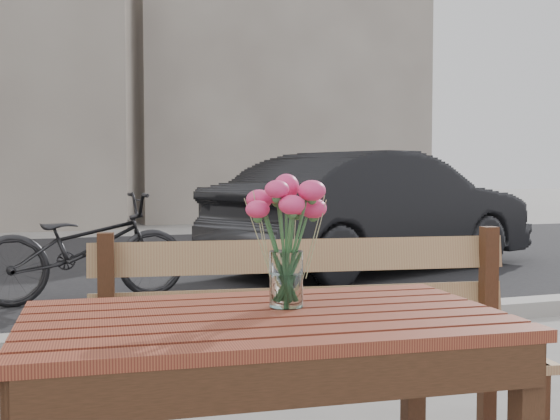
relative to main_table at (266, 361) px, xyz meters
name	(u,v)px	position (x,y,z in m)	size (l,w,h in m)	color
street	(121,290)	(0.21, 4.87, -0.60)	(30.00, 8.12, 0.12)	black
backdrop_buildings	(75,58)	(0.38, 14.20, 2.98)	(15.50, 4.00, 8.00)	gray
main_table	(266,361)	(0.00, 0.00, 0.00)	(1.27, 0.81, 0.75)	#5B2018
main_bench	(313,333)	(0.34, 0.50, -0.06)	(1.55, 0.66, 0.93)	#9B7450
main_vase	(286,225)	(0.08, 0.07, 0.35)	(0.19, 0.19, 0.36)	white
parked_car	(377,212)	(3.15, 5.46, 0.04)	(1.42, 4.07, 1.34)	black
bicycle	(84,247)	(-0.14, 4.56, -0.16)	(0.62, 1.79, 0.94)	black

